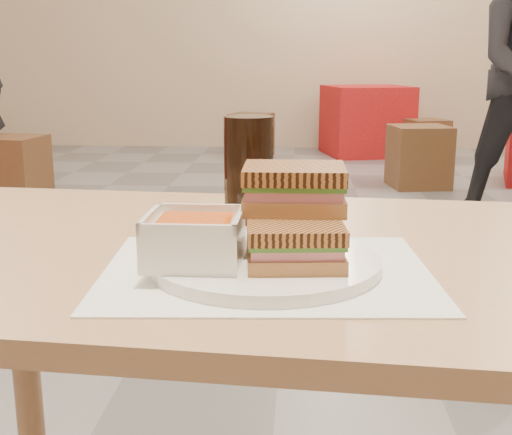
# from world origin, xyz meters

# --- Properties ---
(main_table) EXTENTS (1.25, 0.79, 0.75)m
(main_table) POSITION_xyz_m (0.03, -1.87, 0.64)
(main_table) COLOR tan
(main_table) RESTS_ON ground
(tray_liner) EXTENTS (0.41, 0.33, 0.00)m
(tray_liner) POSITION_xyz_m (0.02, -1.99, 0.75)
(tray_liner) COLOR white
(tray_liner) RESTS_ON main_table
(plate) EXTENTS (0.28, 0.28, 0.02)m
(plate) POSITION_xyz_m (0.02, -1.98, 0.76)
(plate) COLOR white
(plate) RESTS_ON tray_liner
(soup_bowl) EXTENTS (0.11, 0.11, 0.06)m
(soup_bowl) POSITION_xyz_m (-0.06, -2.01, 0.79)
(soup_bowl) COLOR white
(soup_bowl) RESTS_ON plate
(panini_lower) EXTENTS (0.12, 0.10, 0.05)m
(panini_lower) POSITION_xyz_m (0.06, -2.01, 0.79)
(panini_lower) COLOR #AE7640
(panini_lower) RESTS_ON plate
(panini_upper) EXTENTS (0.13, 0.11, 0.06)m
(panini_upper) POSITION_xyz_m (0.05, -1.94, 0.85)
(panini_upper) COLOR #AE7640
(panini_upper) RESTS_ON panini_lower
(cola_glass) EXTENTS (0.08, 0.08, 0.17)m
(cola_glass) POSITION_xyz_m (-0.02, -1.73, 0.83)
(cola_glass) COLOR black
(cola_glass) RESTS_ON main_table
(bg_table_2) EXTENTS (0.99, 0.99, 0.73)m
(bg_table_2) POSITION_xyz_m (0.76, 4.47, 0.36)
(bg_table_2) COLOR red
(bg_table_2) RESTS_ON ground
(bg_chair_0r) EXTENTS (0.46, 0.46, 0.47)m
(bg_chair_0r) POSITION_xyz_m (-2.00, 1.84, 0.23)
(bg_chair_0r) COLOR brown
(bg_chair_0r) RESTS_ON ground
(bg_chair_1l) EXTENTS (0.49, 0.49, 0.49)m
(bg_chair_1l) POSITION_xyz_m (1.01, 2.60, 0.24)
(bg_chair_1l) COLOR brown
(bg_chair_1l) RESTS_ON ground
(bg_chair_2l) EXTENTS (0.49, 0.49, 0.45)m
(bg_chair_2l) POSITION_xyz_m (-0.46, 4.26, 0.22)
(bg_chair_2l) COLOR brown
(bg_chair_2l) RESTS_ON ground
(bg_chair_2r) EXTENTS (0.46, 0.46, 0.42)m
(bg_chair_2r) POSITION_xyz_m (1.33, 4.03, 0.21)
(bg_chair_2r) COLOR brown
(bg_chair_2r) RESTS_ON ground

